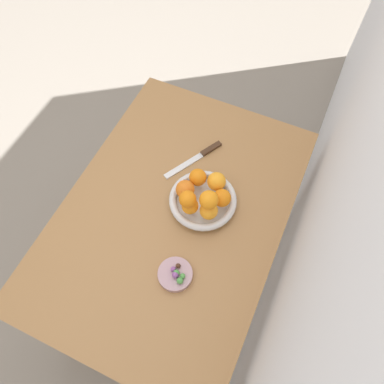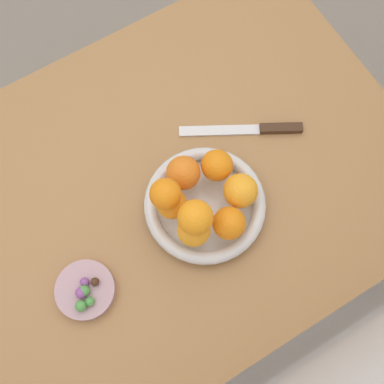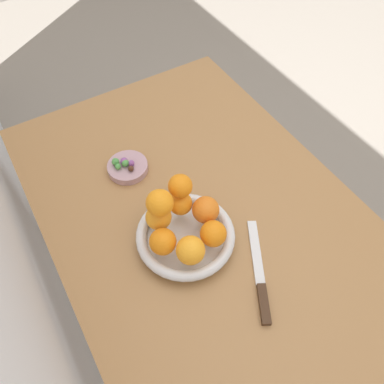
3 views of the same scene
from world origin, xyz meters
name	(u,v)px [view 3 (image 3 of 3)]	position (x,y,z in m)	size (l,w,h in m)	color
ground_plane	(196,304)	(0.00, 0.00, 0.00)	(6.00, 6.00, 0.00)	gray
dining_table	(198,223)	(0.00, 0.00, 0.65)	(1.10, 0.76, 0.74)	#9E7042
fruit_bowl	(185,236)	(-0.07, 0.08, 0.76)	(0.24, 0.24, 0.04)	silver
candy_dish	(128,167)	(0.20, 0.11, 0.75)	(0.11, 0.11, 0.02)	#B28C99
orange_0	(181,203)	(-0.01, 0.06, 0.81)	(0.06, 0.06, 0.06)	orange
orange_1	(159,217)	(-0.02, 0.12, 0.81)	(0.06, 0.06, 0.06)	orange
orange_2	(163,242)	(-0.08, 0.15, 0.81)	(0.06, 0.06, 0.06)	orange
orange_3	(191,250)	(-0.14, 0.10, 0.81)	(0.07, 0.07, 0.07)	orange
orange_4	(213,234)	(-0.13, 0.04, 0.81)	(0.06, 0.06, 0.06)	orange
orange_5	(206,210)	(-0.06, 0.02, 0.81)	(0.07, 0.07, 0.07)	orange
orange_6	(180,186)	(-0.01, 0.05, 0.87)	(0.06, 0.06, 0.06)	orange
orange_7	(160,203)	(-0.03, 0.12, 0.87)	(0.06, 0.06, 0.06)	orange
candy_ball_0	(124,161)	(0.21, 0.11, 0.77)	(0.02, 0.02, 0.02)	#8C4C99
candy_ball_1	(131,169)	(0.18, 0.11, 0.77)	(0.02, 0.02, 0.02)	#472819
candy_ball_2	(131,163)	(0.20, 0.10, 0.77)	(0.02, 0.02, 0.02)	#8C4C99
candy_ball_3	(116,162)	(0.22, 0.13, 0.77)	(0.02, 0.02, 0.02)	#4C9947
candy_ball_4	(118,167)	(0.20, 0.13, 0.77)	(0.02, 0.02, 0.02)	#4C9947
candy_ball_5	(125,163)	(0.20, 0.11, 0.77)	(0.02, 0.02, 0.02)	#4C9947
knife	(260,278)	(-0.25, -0.01, 0.75)	(0.24, 0.15, 0.01)	#3F2819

